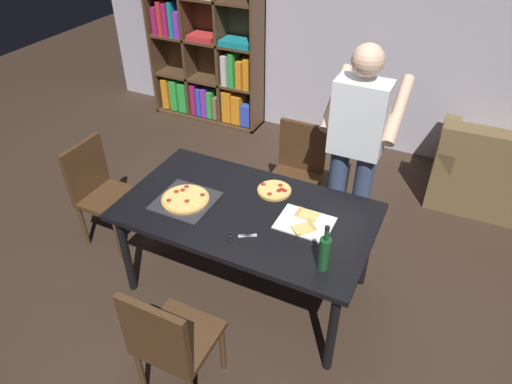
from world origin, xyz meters
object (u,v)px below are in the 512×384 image
dining_table (247,217)px  pepperoni_pizza_on_tray (185,200)px  wine_bottle (324,253)px  chair_near_camera (169,340)px  chair_far_side (297,168)px  bookshelf (205,46)px  kitchen_scissors (236,236)px  second_pizza_plain (274,190)px  chair_left_end (100,188)px  person_serving_pizza (356,145)px

dining_table → pepperoni_pizza_on_tray: bearing=-166.5°
dining_table → wine_bottle: size_ratio=5.49×
chair_near_camera → chair_far_side: size_ratio=1.00×
bookshelf → kitchen_scissors: bearing=-55.7°
chair_near_camera → wine_bottle: (0.65, 0.68, 0.36)m
dining_table → pepperoni_pizza_on_tray: 0.45m
pepperoni_pizza_on_tray → second_pizza_plain: (0.51, 0.38, -0.00)m
bookshelf → kitchen_scissors: bookshelf is taller
chair_far_side → chair_left_end: 1.67m
second_pizza_plain → chair_left_end: bearing=-169.2°
person_serving_pizza → wine_bottle: (0.13, -1.05, -0.13)m
dining_table → chair_near_camera: (-0.00, -0.98, -0.17)m
kitchen_scissors → second_pizza_plain: bearing=88.1°
kitchen_scissors → second_pizza_plain: second_pizza_plain is taller
chair_left_end → person_serving_pizza: (1.88, 0.76, 0.49)m
chair_left_end → second_pizza_plain: (1.44, 0.27, 0.25)m
dining_table → second_pizza_plain: bearing=72.4°
bookshelf → kitchen_scissors: size_ratio=10.16×
chair_left_end → dining_table: bearing=0.0°
pepperoni_pizza_on_tray → wine_bottle: 1.10m
chair_far_side → bookshelf: size_ratio=0.46×
chair_far_side → bookshelf: bearing=141.2°
chair_far_side → pepperoni_pizza_on_tray: chair_far_side is taller
chair_near_camera → second_pizza_plain: chair_near_camera is taller
wine_bottle → kitchen_scissors: size_ratio=1.65×
chair_far_side → person_serving_pizza: bearing=-22.8°
wine_bottle → chair_left_end: bearing=171.6°
person_serving_pizza → second_pizza_plain: size_ratio=7.09×
wine_bottle → kitchen_scissors: wine_bottle is taller
chair_left_end → bookshelf: bearing=99.3°
dining_table → second_pizza_plain: size_ratio=7.03×
bookshelf → pepperoni_pizza_on_tray: 2.81m
bookshelf → pepperoni_pizza_on_tray: bearing=-62.1°
person_serving_pizza → pepperoni_pizza_on_tray: size_ratio=4.42×
bookshelf → chair_far_side: bearing=-38.8°
chair_near_camera → bookshelf: bookshelf is taller
chair_left_end → bookshelf: size_ratio=0.46×
person_serving_pizza → kitchen_scissors: size_ratio=9.12×
dining_table → second_pizza_plain: 0.30m
pepperoni_pizza_on_tray → kitchen_scissors: size_ratio=2.06×
dining_table → bookshelf: 2.95m
chair_near_camera → pepperoni_pizza_on_tray: 1.00m
chair_left_end → kitchen_scissors: 1.47m
dining_table → chair_near_camera: chair_near_camera is taller
wine_bottle → kitchen_scissors: bearing=178.4°
chair_far_side → kitchen_scissors: 1.28m
chair_left_end → second_pizza_plain: size_ratio=3.65×
person_serving_pizza → wine_bottle: person_serving_pizza is taller
dining_table → chair_far_side: chair_far_side is taller
chair_left_end → bookshelf: bookshelf is taller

